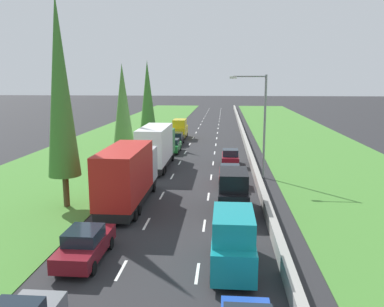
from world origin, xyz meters
The scene contains 19 objects.
ground_plane centered at (0.00, 60.00, 0.00)m, with size 300.00×300.00×0.00m, color #28282B.
grass_verge_left centered at (-12.65, 60.00, 0.02)m, with size 14.00×140.00×0.04m, color #478433.
grass_verge_right centered at (14.35, 60.00, 0.02)m, with size 14.00×140.00×0.04m, color #478433.
median_barrier centered at (5.70, 60.00, 0.42)m, with size 0.44×120.00×0.85m, color #9E9B93.
lane_markings centered at (0.00, 60.00, 0.01)m, with size 3.64×116.00×0.01m.
teal_van_right_lane centered at (3.33, 15.49, 1.40)m, with size 1.96×4.90×2.82m.
black_van_right_lane centered at (3.50, 23.66, 1.40)m, with size 1.96×4.90×2.82m.
maroon_sedan_left_lane centered at (-3.71, 15.85, 0.81)m, with size 1.82×4.50×1.64m.
red_box_truck_left_lane centered at (-3.66, 24.51, 2.18)m, with size 2.46×9.40×4.18m.
white_box_truck_left_lane centered at (-3.71, 36.39, 2.18)m, with size 2.46×9.40×4.18m.
green_sedan_left_lane centered at (-3.31, 44.94, 0.81)m, with size 1.82×4.50×1.64m.
red_sedan_right_lane centered at (3.38, 30.66, 0.81)m, with size 1.82×4.50×1.64m.
black_sedan_left_lane centered at (-3.53, 50.73, 0.81)m, with size 1.82×4.50×1.64m.
maroon_hatchback_right_lane centered at (3.50, 38.01, 0.84)m, with size 1.74×3.90×1.72m.
yellow_van_left_lane centered at (-3.69, 56.58, 1.40)m, with size 1.96×4.90×2.82m.
poplar_tree_second centered at (-7.84, 23.85, 8.08)m, with size 2.15×2.15×14.06m.
poplar_tree_third centered at (-7.12, 37.06, 6.12)m, with size 2.05×2.05×10.14m.
poplar_tree_fourth centered at (-7.43, 51.49, 6.59)m, with size 2.08×2.08×11.08m.
street_light_mast centered at (5.99, 33.25, 5.23)m, with size 3.20×0.28×9.00m.
Camera 1 is at (2.87, -1.68, 8.62)m, focal length 37.41 mm.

